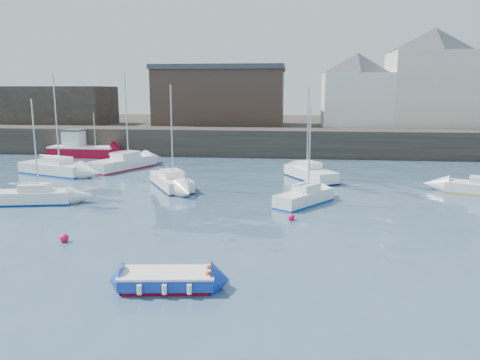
# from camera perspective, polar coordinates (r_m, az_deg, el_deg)

# --- Properties ---
(water) EXTENTS (220.00, 220.00, 0.00)m
(water) POSITION_cam_1_polar(r_m,az_deg,el_deg) (19.75, -3.99, -10.89)
(water) COLOR #2D4760
(water) RESTS_ON ground
(quay_wall) EXTENTS (90.00, 5.00, 3.00)m
(quay_wall) POSITION_cam_1_polar(r_m,az_deg,el_deg) (53.45, 2.79, 4.64)
(quay_wall) COLOR #28231E
(quay_wall) RESTS_ON ground
(land_strip) EXTENTS (90.00, 32.00, 2.80)m
(land_strip) POSITION_cam_1_polar(r_m,az_deg,el_deg) (71.35, 3.73, 6.13)
(land_strip) COLOR #28231E
(land_strip) RESTS_ON ground
(bldg_east_a) EXTENTS (13.36, 13.36, 11.80)m
(bldg_east_a) POSITION_cam_1_polar(r_m,az_deg,el_deg) (62.30, 22.39, 11.47)
(bldg_east_a) COLOR beige
(bldg_east_a) RESTS_ON land_strip
(bldg_east_d) EXTENTS (11.14, 11.14, 8.95)m
(bldg_east_d) POSITION_cam_1_polar(r_m,az_deg,el_deg) (60.01, 13.98, 10.63)
(bldg_east_d) COLOR white
(bldg_east_d) RESTS_ON land_strip
(warehouse) EXTENTS (16.40, 10.40, 7.60)m
(warehouse) POSITION_cam_1_polar(r_m,az_deg,el_deg) (61.75, -2.33, 10.25)
(warehouse) COLOR #3D2D26
(warehouse) RESTS_ON land_strip
(bldg_west) EXTENTS (14.00, 8.00, 5.00)m
(bldg_west) POSITION_cam_1_polar(r_m,az_deg,el_deg) (67.77, -21.39, 8.46)
(bldg_west) COLOR #353028
(bldg_west) RESTS_ON land_strip
(blue_dinghy) EXTENTS (3.69, 2.08, 0.67)m
(blue_dinghy) POSITION_cam_1_polar(r_m,az_deg,el_deg) (18.05, -8.82, -11.88)
(blue_dinghy) COLOR maroon
(blue_dinghy) RESTS_ON ground
(fishing_boat) EXTENTS (7.42, 2.93, 4.87)m
(fishing_boat) POSITION_cam_1_polar(r_m,az_deg,el_deg) (55.15, -18.73, 3.69)
(fishing_boat) COLOR maroon
(fishing_boat) RESTS_ON ground
(sailboat_a) EXTENTS (5.44, 2.69, 6.78)m
(sailboat_a) POSITION_cam_1_polar(r_m,az_deg,el_deg) (33.50, -24.06, -1.85)
(sailboat_a) COLOR white
(sailboat_a) RESTS_ON ground
(sailboat_b) EXTENTS (4.65, 6.15, 7.72)m
(sailboat_b) POSITION_cam_1_polar(r_m,az_deg,el_deg) (35.97, -8.40, -0.14)
(sailboat_b) COLOR white
(sailboat_b) RESTS_ON ground
(sailboat_c) EXTENTS (4.09, 4.78, 6.33)m
(sailboat_c) POSITION_cam_1_polar(r_m,az_deg,el_deg) (30.68, 7.85, -2.08)
(sailboat_c) COLOR white
(sailboat_c) RESTS_ON ground
(sailboat_e) EXTENTS (7.11, 4.40, 8.72)m
(sailboat_e) POSITION_cam_1_polar(r_m,az_deg,el_deg) (44.31, -21.66, 1.36)
(sailboat_e) COLOR white
(sailboat_e) RESTS_ON ground
(sailboat_f) EXTENTS (4.49, 5.95, 7.54)m
(sailboat_f) POSITION_cam_1_polar(r_m,az_deg,el_deg) (39.22, 8.54, 0.81)
(sailboat_f) COLOR white
(sailboat_f) RESTS_ON ground
(sailboat_h) EXTENTS (4.86, 7.25, 8.94)m
(sailboat_h) POSITION_cam_1_polar(r_m,az_deg,el_deg) (45.27, -14.00, 2.02)
(sailboat_h) COLOR white
(sailboat_h) RESTS_ON ground
(buoy_near) EXTENTS (0.44, 0.44, 0.44)m
(buoy_near) POSITION_cam_1_polar(r_m,az_deg,el_deg) (24.68, -20.61, -7.08)
(buoy_near) COLOR #FF094D
(buoy_near) RESTS_ON ground
(buoy_mid) EXTENTS (0.39, 0.39, 0.39)m
(buoy_mid) POSITION_cam_1_polar(r_m,az_deg,el_deg) (27.03, 6.27, -4.88)
(buoy_mid) COLOR #FF094D
(buoy_mid) RESTS_ON ground
(buoy_far) EXTENTS (0.36, 0.36, 0.36)m
(buoy_far) POSITION_cam_1_polar(r_m,az_deg,el_deg) (36.00, -7.30, -0.92)
(buoy_far) COLOR #FF094D
(buoy_far) RESTS_ON ground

